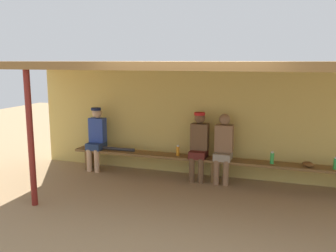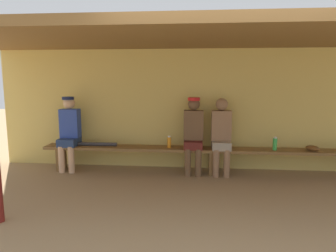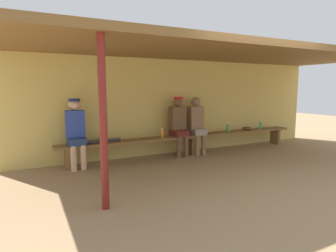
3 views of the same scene
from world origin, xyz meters
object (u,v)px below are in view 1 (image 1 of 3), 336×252
Objects in this scene: player_rightmost at (199,143)px; water_bottle_clear at (272,158)px; support_post at (31,139)px; water_bottle_green at (335,164)px; bench at (215,162)px; player_leftmost at (96,136)px; baseball_glove_dark_brown at (308,164)px; baseball_bat at (116,149)px; player_shirtless_tan at (223,146)px; water_bottle_blue at (178,151)px.

water_bottle_clear is (1.39, -0.03, -0.18)m from player_rightmost.
support_post is 5.16m from water_bottle_green.
player_leftmost is at bearing 179.92° from bench.
player_leftmost is 4.27m from baseball_glove_dark_brown.
player_leftmost is (-2.57, 0.00, 0.36)m from bench.
player_rightmost is 1.82m from baseball_bat.
player_rightmost reaches higher than bench.
baseball_bat is at bearing 179.46° from water_bottle_clear.
baseball_glove_dark_brown reaches higher than baseball_bat.
player_leftmost is 5.91× the size of water_bottle_clear.
player_leftmost is 1.00× the size of player_rightmost.
water_bottle_green is at bearing -2.43° from baseball_bat.
baseball_bat is (0.45, 2.10, -0.61)m from support_post.
support_post is at bearing -89.80° from player_leftmost.
baseball_bat is (-1.80, -0.00, -0.25)m from player_rightmost.
water_bottle_green is (1.97, -0.05, -0.17)m from player_shirtless_tan.
player_rightmost is 2.03m from baseball_glove_dark_brown.
bench is at bearing 178.69° from water_bottle_green.
player_leftmost is 1.60× the size of baseball_bat.
player_rightmost reaches higher than baseball_bat.
support_post is 3.39m from bench.
water_bottle_clear is at bearing -1.38° from player_rightmost.
water_bottle_clear is 0.63m from baseball_glove_dark_brown.
player_rightmost is (-0.48, 0.00, 0.02)m from player_shirtless_tan.
player_rightmost is (2.25, 0.00, 0.00)m from player_leftmost.
player_leftmost reaches higher than water_bottle_green.
player_shirtless_tan reaches higher than baseball_glove_dark_brown.
water_bottle_clear is at bearing -0.60° from water_bottle_blue.
water_bottle_green reaches higher than bench.
player_shirtless_tan is 6.35× the size of water_bottle_blue.
player_leftmost is at bearing 177.78° from baseball_bat.
player_rightmost is at bearing 52.15° from baseball_glove_dark_brown.
player_shirtless_tan reaches higher than water_bottle_clear.
player_shirtless_tan is 0.92m from water_bottle_clear.
water_bottle_blue is at bearing -179.13° from player_shirtless_tan.
player_leftmost is 5.60× the size of baseball_glove_dark_brown.
water_bottle_blue is (-1.82, 0.02, -0.01)m from water_bottle_clear.
water_bottle_green is 1.04× the size of water_bottle_blue.
baseball_bat is (-1.37, 0.01, -0.07)m from water_bottle_blue.
player_leftmost is at bearing 180.00° from player_rightmost.
bench is 2.12m from baseball_bat.
water_bottle_green is (4.70, 2.05, -0.54)m from support_post.
player_shirtless_tan is 2.29m from baseball_bat.
baseball_glove_dark_brown is at bearing -2.16° from baseball_bat.
water_bottle_green is at bearing -1.22° from player_rightmost.
player_leftmost is 3.65m from water_bottle_clear.
player_shirtless_tan is 0.48m from player_rightmost.
bench is at bearing -0.08° from player_leftmost.
support_post is at bearing -142.37° from player_shirtless_tan.
player_leftmost reaches higher than water_bottle_blue.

